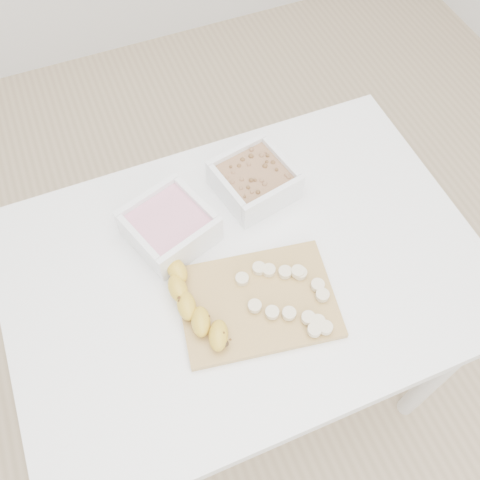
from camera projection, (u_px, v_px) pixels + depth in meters
name	position (u px, v px, depth m)	size (l,w,h in m)	color
ground	(243.00, 376.00, 1.77)	(3.50, 3.50, 0.00)	#C6AD89
table	(245.00, 287.00, 1.21)	(1.00, 0.70, 0.75)	white
bowl_yogurt	(169.00, 226.00, 1.13)	(0.21, 0.21, 0.08)	white
bowl_granola	(254.00, 180.00, 1.20)	(0.19, 0.19, 0.07)	white
cutting_board	(257.00, 302.00, 1.08)	(0.31, 0.22, 0.01)	tan
banana	(195.00, 305.00, 1.04)	(0.06, 0.22, 0.04)	gold
banana_slices	(291.00, 296.00, 1.06)	(0.16, 0.20, 0.02)	beige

